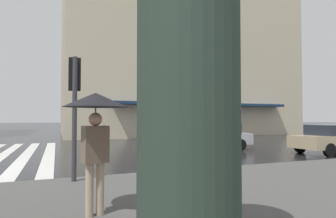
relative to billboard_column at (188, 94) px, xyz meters
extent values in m
cube|color=silver|center=(12.26, 1.67, -2.00)|extent=(13.00, 0.50, 0.01)
cube|color=silver|center=(12.26, 2.67, -2.00)|extent=(13.00, 0.50, 0.01)
cube|color=silver|center=(12.26, 3.67, -2.00)|extent=(13.00, 0.50, 0.01)
cube|color=beige|center=(28.61, -11.37, 6.64)|extent=(15.70, 24.45, 17.30)
cube|color=#192D4C|center=(20.16, -11.37, 0.99)|extent=(1.20, 17.11, 0.24)
cylinder|color=#28382D|center=(0.00, 0.00, -0.27)|extent=(1.13, 1.13, 3.17)
cube|color=maroon|center=(0.57, 0.00, -0.11)|extent=(0.02, 0.85, 2.03)
cylinder|color=#333338|center=(4.75, 0.93, -0.28)|extent=(0.12, 0.12, 3.15)
cube|color=black|center=(4.93, 0.93, 0.87)|extent=(0.22, 0.30, 0.85)
sphere|color=red|center=(5.05, 0.93, 1.15)|extent=(0.17, 0.17, 0.17)
sphere|color=orange|center=(5.05, 0.93, 0.87)|extent=(0.17, 0.17, 0.17)
sphere|color=green|center=(5.05, 0.93, 0.59)|extent=(0.17, 0.17, 0.17)
cube|color=tan|center=(7.26, -11.25, -1.40)|extent=(1.75, 4.10, 0.60)
cube|color=#232833|center=(7.26, -11.40, -0.85)|extent=(1.54, 2.46, 0.50)
cylinder|color=black|center=(6.43, -10.00, -1.70)|extent=(0.20, 0.62, 0.62)
cylinder|color=black|center=(8.08, -10.00, -1.70)|extent=(0.20, 0.62, 0.62)
cylinder|color=black|center=(8.08, -12.50, -1.70)|extent=(0.20, 0.62, 0.62)
cube|color=#B7B7BC|center=(10.76, -6.53, -1.40)|extent=(1.75, 4.10, 0.60)
cube|color=#232833|center=(10.76, -6.68, -0.85)|extent=(1.54, 2.46, 0.50)
cylinder|color=black|center=(9.93, -5.28, -1.70)|extent=(0.20, 0.62, 0.62)
cylinder|color=black|center=(11.58, -5.28, -1.70)|extent=(0.20, 0.62, 0.62)
cylinder|color=black|center=(9.93, -7.78, -1.70)|extent=(0.20, 0.62, 0.62)
cylinder|color=black|center=(11.58, -7.78, -1.70)|extent=(0.20, 0.62, 0.62)
cube|color=#6B5B4C|center=(1.95, 0.76, -0.70)|extent=(0.32, 0.44, 0.60)
sphere|color=tan|center=(1.95, 0.76, -0.29)|extent=(0.22, 0.22, 0.22)
cylinder|color=tan|center=(1.93, 0.84, -1.43)|extent=(0.13, 0.13, 0.86)
cylinder|color=tan|center=(1.97, 0.67, -1.43)|extent=(0.13, 0.13, 0.86)
cone|color=black|center=(1.95, 0.76, 0.03)|extent=(1.05, 1.05, 0.24)
cylinder|color=#4C4C51|center=(1.95, 0.76, -0.49)|extent=(0.02, 0.02, 0.81)
camera|label=1|loc=(-2.86, 1.35, -0.27)|focal=30.57mm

